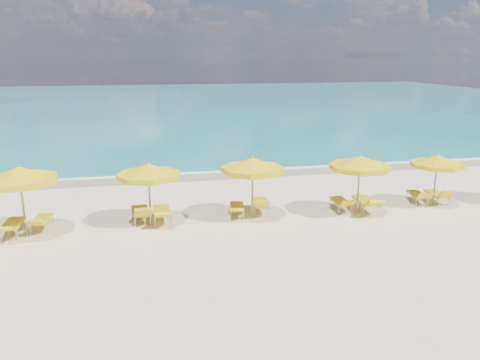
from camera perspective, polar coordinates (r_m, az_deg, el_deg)
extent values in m
plane|color=beige|center=(18.49, 0.96, -4.77)|extent=(120.00, 120.00, 0.00)
cube|color=#157376|center=(65.38, -8.55, 9.30)|extent=(120.00, 80.00, 0.30)
cube|color=tan|center=(25.45, -2.74, 0.74)|extent=(120.00, 2.60, 0.01)
cube|color=white|center=(26.22, -3.02, 1.16)|extent=(120.00, 1.20, 0.03)
cube|color=white|center=(34.60, -15.23, 4.03)|extent=(14.00, 0.36, 0.05)
cube|color=white|center=(43.11, 4.27, 6.58)|extent=(18.00, 0.30, 0.05)
cylinder|color=#A48852|center=(18.11, -24.97, -2.49)|extent=(0.08, 0.08, 2.49)
cone|color=yellow|center=(17.85, -25.33, 0.71)|extent=(3.14, 3.14, 0.50)
cylinder|color=yellow|center=(17.91, -25.24, -0.04)|extent=(3.17, 3.17, 0.20)
sphere|color=#A48852|center=(17.80, -25.42, 1.51)|extent=(0.11, 0.11, 0.11)
cylinder|color=#A48852|center=(17.96, -10.97, -1.76)|extent=(0.07, 0.07, 2.32)
cone|color=yellow|center=(17.71, -11.12, 1.27)|extent=(2.65, 2.65, 0.46)
cylinder|color=yellow|center=(17.76, -11.09, 0.56)|extent=(2.67, 2.67, 0.19)
sphere|color=#A48852|center=(17.65, -11.16, 2.02)|extent=(0.10, 0.10, 0.10)
cylinder|color=#A48852|center=(18.30, 1.50, -1.05)|extent=(0.07, 0.07, 2.39)
cone|color=yellow|center=(18.05, 1.52, 2.02)|extent=(3.02, 3.02, 0.48)
cylinder|color=yellow|center=(18.10, 1.52, 1.30)|extent=(3.05, 3.05, 0.19)
sphere|color=#A48852|center=(18.00, 1.53, 2.78)|extent=(0.11, 0.11, 0.11)
cylinder|color=#A48852|center=(19.34, 14.25, -0.66)|extent=(0.07, 0.07, 2.37)
cone|color=yellow|center=(19.10, 14.44, 2.22)|extent=(3.13, 3.13, 0.47)
cylinder|color=yellow|center=(19.15, 14.40, 1.54)|extent=(3.16, 3.16, 0.19)
sphere|color=#A48852|center=(19.05, 14.49, 2.93)|extent=(0.11, 0.11, 0.11)
cylinder|color=#A48852|center=(21.53, 22.71, -0.08)|extent=(0.07, 0.07, 2.17)
cone|color=yellow|center=(21.33, 22.95, 2.28)|extent=(2.23, 2.23, 0.43)
cylinder|color=yellow|center=(21.37, 22.90, 1.73)|extent=(2.24, 2.24, 0.17)
sphere|color=#A48852|center=(21.28, 23.01, 2.87)|extent=(0.10, 0.10, 0.10)
cube|color=yellow|center=(18.76, -25.93, -4.79)|extent=(0.63, 1.36, 0.08)
cube|color=yellow|center=(17.85, -26.74, -5.36)|extent=(0.61, 0.62, 0.36)
cube|color=yellow|center=(18.90, -23.02, -4.42)|extent=(0.64, 1.27, 0.08)
cube|color=yellow|center=(18.08, -23.75, -4.80)|extent=(0.59, 0.56, 0.39)
cube|color=yellow|center=(18.60, -12.02, -3.70)|extent=(0.75, 1.43, 0.08)
cube|color=yellow|center=(17.66, -11.75, -3.92)|extent=(0.66, 0.58, 0.50)
cube|color=yellow|center=(18.45, -9.52, -3.71)|extent=(0.62, 1.39, 0.09)
cube|color=yellow|center=(17.47, -9.38, -4.23)|extent=(0.62, 0.62, 0.38)
cube|color=yellow|center=(18.88, -0.39, -3.24)|extent=(0.75, 1.28, 0.07)
cube|color=yellow|center=(18.03, -0.35, -3.70)|extent=(0.63, 0.63, 0.31)
cube|color=yellow|center=(19.24, 2.49, -2.75)|extent=(0.85, 1.45, 0.08)
cube|color=yellow|center=(18.30, 2.69, -3.00)|extent=(0.70, 0.64, 0.48)
cube|color=yellow|center=(19.97, 12.10, -2.52)|extent=(0.66, 1.29, 0.08)
cube|color=yellow|center=(19.15, 12.96, -2.78)|extent=(0.60, 0.57, 0.40)
cube|color=yellow|center=(20.11, 14.97, -2.41)|extent=(0.77, 1.49, 0.09)
cube|color=yellow|center=(19.18, 16.07, -2.75)|extent=(0.70, 0.67, 0.44)
cube|color=yellow|center=(21.94, 20.76, -1.63)|extent=(0.76, 1.29, 0.07)
cube|color=yellow|center=(21.15, 21.60, -1.79)|extent=(0.62, 0.59, 0.41)
cube|color=yellow|center=(22.34, 22.78, -1.52)|extent=(0.68, 1.28, 0.08)
cube|color=yellow|center=(21.61, 23.83, -1.59)|extent=(0.59, 0.51, 0.47)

